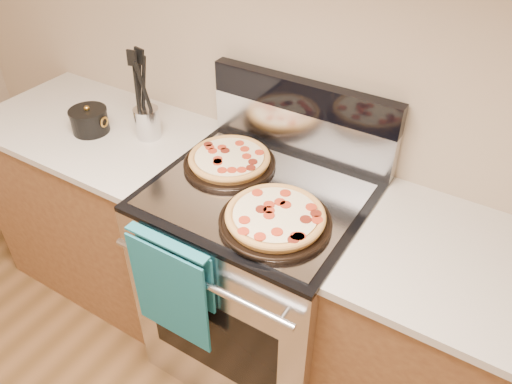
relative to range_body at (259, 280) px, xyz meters
The scene contains 16 objects.
wall_back 0.97m from the range_body, 90.00° to the left, with size 4.00×4.00×0.00m, color tan.
range_body is the anchor object (origin of this frame).
oven_window 0.34m from the range_body, 90.00° to the right, with size 0.56×0.01×0.40m, color black.
cooktop 0.46m from the range_body, ahead, with size 0.76×0.68×0.02m, color black.
backsplash_lower 0.64m from the range_body, 90.00° to the left, with size 0.76×0.06×0.18m, color silver.
backsplash_upper 0.77m from the range_body, 90.00° to the left, with size 0.76×0.06×0.12m, color black.
oven_handle 0.51m from the range_body, 90.00° to the right, with size 0.03×0.03×0.70m, color silver.
dish_towel 0.47m from the range_body, 107.74° to the right, with size 0.32×0.05×0.42m, color #18757B, non-canonical shape.
foil_sheet 0.47m from the range_body, 90.00° to the right, with size 0.70×0.55×0.01m, color gray.
cabinet_left 0.88m from the range_body, behind, with size 1.00×0.62×0.88m, color brown.
countertop_left 0.99m from the range_body, behind, with size 1.02×0.64×0.03m, color #BDB4A9.
cabinet_right 0.88m from the range_body, ahead, with size 1.00×0.62×0.88m, color brown.
pepperoni_pizza_back 0.53m from the range_body, 158.35° to the left, with size 0.35×0.35×0.05m, color #BB7439, non-canonical shape.
pepperoni_pizza_front 0.54m from the range_body, 43.06° to the right, with size 0.37×0.37×0.05m, color #BB7439, non-canonical shape.
utensil_crock 0.80m from the range_body, behind, with size 0.10×0.10×0.13m, color silver.
saucepan 0.98m from the range_body, behind, with size 0.15×0.15×0.09m, color black.
Camera 1 is at (0.73, 0.44, 2.01)m, focal length 35.00 mm.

